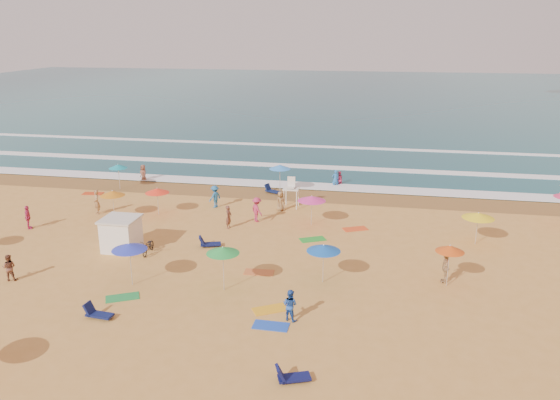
# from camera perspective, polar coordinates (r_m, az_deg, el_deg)

# --- Properties ---
(ground) EXTENTS (220.00, 220.00, 0.00)m
(ground) POSITION_cam_1_polar(r_m,az_deg,el_deg) (35.36, -6.02, -4.96)
(ground) COLOR gold
(ground) RESTS_ON ground
(ocean) EXTENTS (220.00, 140.00, 0.18)m
(ocean) POSITION_cam_1_polar(r_m,az_deg,el_deg) (116.44, 5.92, 10.75)
(ocean) COLOR #0C4756
(ocean) RESTS_ON ground
(wet_sand) EXTENTS (220.00, 220.00, 0.00)m
(wet_sand) POSITION_cam_1_polar(r_m,az_deg,el_deg) (46.78, -1.70, 0.78)
(wet_sand) COLOR olive
(wet_sand) RESTS_ON ground
(surf_foam) EXTENTS (200.00, 18.70, 0.05)m
(surf_foam) POSITION_cam_1_polar(r_m,az_deg,el_deg) (55.10, 0.25, 3.46)
(surf_foam) COLOR white
(surf_foam) RESTS_ON ground
(cabana) EXTENTS (2.00, 2.00, 2.00)m
(cabana) POSITION_cam_1_polar(r_m,az_deg,el_deg) (35.94, -16.25, -3.50)
(cabana) COLOR white
(cabana) RESTS_ON ground
(cabana_roof) EXTENTS (2.20, 2.20, 0.12)m
(cabana_roof) POSITION_cam_1_polar(r_m,az_deg,el_deg) (35.59, -16.39, -1.90)
(cabana_roof) COLOR silver
(cabana_roof) RESTS_ON cabana
(bicycle) EXTENTS (0.74, 1.83, 0.94)m
(bicycle) POSITION_cam_1_polar(r_m,az_deg,el_deg) (35.09, -13.61, -4.73)
(bicycle) COLOR black
(bicycle) RESTS_ON ground
(lifeguard_stand) EXTENTS (1.20, 1.20, 2.10)m
(lifeguard_stand) POSITION_cam_1_polar(r_m,az_deg,el_deg) (42.62, 1.19, 0.58)
(lifeguard_stand) COLOR white
(lifeguard_stand) RESTS_ON ground
(beach_umbrellas) EXTENTS (64.67, 29.95, 0.81)m
(beach_umbrellas) POSITION_cam_1_polar(r_m,az_deg,el_deg) (34.83, -5.37, -1.60)
(beach_umbrellas) COLOR #E73392
(beach_umbrellas) RESTS_ON ground
(loungers) EXTENTS (48.37, 26.43, 0.34)m
(loungers) POSITION_cam_1_polar(r_m,az_deg,el_deg) (29.97, 7.96, -8.98)
(loungers) COLOR #0E1B49
(loungers) RESTS_ON ground
(towels) EXTENTS (52.80, 21.35, 0.03)m
(towels) POSITION_cam_1_polar(r_m,az_deg,el_deg) (34.61, -9.30, -5.58)
(towels) COLOR red
(towels) RESTS_ON ground
(beachgoers) EXTENTS (46.16, 25.17, 2.13)m
(beachgoers) POSITION_cam_1_polar(r_m,az_deg,el_deg) (39.91, -4.36, -1.07)
(beachgoers) COLOR tan
(beachgoers) RESTS_ON ground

